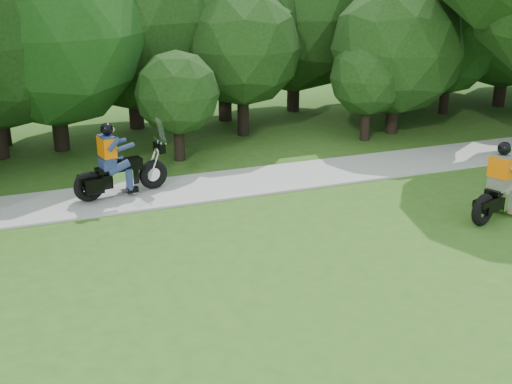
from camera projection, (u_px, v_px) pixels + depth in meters
ground at (406, 334)px, 10.49m from camera, size 100.00×100.00×0.00m
walkway at (242, 182)px, 17.51m from camera, size 60.00×2.20×0.06m
tree_line at (203, 24)px, 22.37m from camera, size 39.55×11.47×7.63m
chopper_motorcycle at (503, 189)px, 15.03m from camera, size 2.56×1.32×1.88m
touring_motorcycle at (115, 170)px, 16.19m from camera, size 2.52×1.13×1.94m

